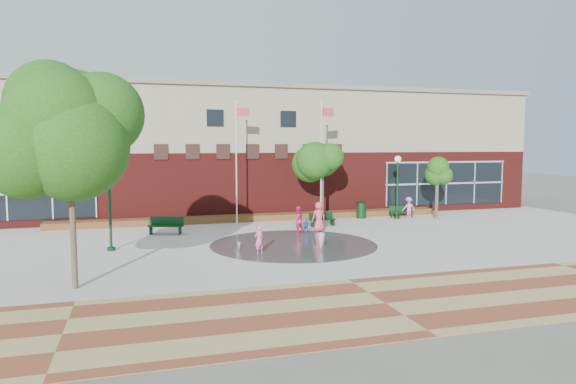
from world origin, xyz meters
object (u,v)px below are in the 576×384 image
object	(u,v)px
bench_left	(166,229)
child_splash	(259,240)
tree_big_left	(69,132)
trash_can	(361,210)
flagpole_right	(322,155)
flagpole_left	(237,157)

from	to	relation	value
bench_left	child_splash	xyz separation A→B (m)	(3.89, -6.50, 0.33)
bench_left	tree_big_left	xyz separation A→B (m)	(-3.63, -10.30, 5.16)
trash_can	tree_big_left	xyz separation A→B (m)	(-16.86, -13.04, 4.91)
flagpole_right	child_splash	xyz separation A→B (m)	(-5.96, -7.91, -3.72)
flagpole_right	tree_big_left	world-z (taller)	flagpole_right
flagpole_left	trash_can	world-z (taller)	flagpole_left
bench_left	trash_can	world-z (taller)	trash_can
tree_big_left	child_splash	size ratio (longest dim) A/B	5.84
flagpole_right	tree_big_left	bearing A→B (deg)	-148.42
trash_can	tree_big_left	distance (m)	21.87
flagpole_left	trash_can	distance (m)	9.47
flagpole_right	bench_left	size ratio (longest dim) A/B	3.80
flagpole_left	tree_big_left	distance (m)	15.01
flagpole_left	trash_can	bearing A→B (deg)	8.35
trash_can	tree_big_left	bearing A→B (deg)	-142.28
bench_left	tree_big_left	size ratio (longest dim) A/B	0.27
flagpole_left	flagpole_right	bearing A→B (deg)	-3.80
bench_left	child_splash	bearing A→B (deg)	-40.71
child_splash	trash_can	bearing A→B (deg)	-159.46
bench_left	flagpole_right	bearing A→B (deg)	26.55
tree_big_left	child_splash	bearing A→B (deg)	26.81
tree_big_left	flagpole_right	bearing A→B (deg)	41.00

